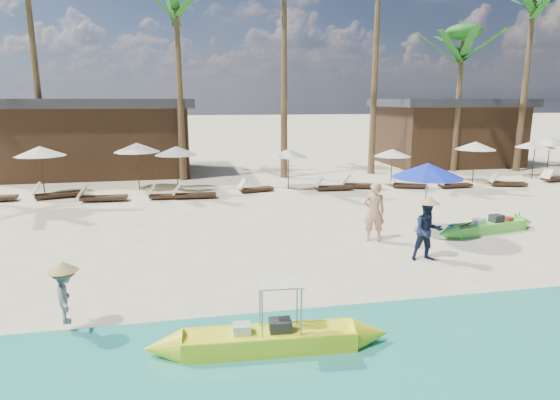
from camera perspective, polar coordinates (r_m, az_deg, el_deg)
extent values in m
plane|color=#F7E1B6|center=(12.43, 3.97, -7.97)|extent=(240.00, 240.00, 0.00)
cube|color=tan|center=(8.18, 13.72, -19.68)|extent=(240.00, 4.50, 0.01)
cube|color=#58E746|center=(16.73, 23.97, -3.10)|extent=(2.86, 1.11, 0.34)
cube|color=white|center=(16.73, 23.97, -3.05)|extent=(2.44, 0.88, 0.15)
cube|color=#262628|center=(16.93, 24.87, -2.15)|extent=(0.45, 0.38, 0.31)
cube|color=silver|center=(16.46, 23.07, -2.49)|extent=(0.35, 0.32, 0.25)
cube|color=#B52A18|center=(17.27, 26.06, -2.20)|extent=(0.30, 0.27, 0.19)
cylinder|color=#B52A18|center=(16.11, 21.72, -2.98)|extent=(0.19, 0.19, 0.08)
cylinder|color=#262628|center=(15.90, 21.36, -3.17)|extent=(0.18, 0.18, 0.07)
sphere|color=tan|center=(15.75, 20.57, -3.09)|extent=(0.16, 0.16, 0.16)
cylinder|color=#FAF81F|center=(17.67, 26.73, -2.01)|extent=(0.12, 0.12, 0.16)
cylinder|color=#FAF81F|center=(17.80, 27.10, -1.95)|extent=(0.12, 0.12, 0.16)
cube|color=#FAF81F|center=(8.46, -1.30, -16.78)|extent=(3.02, 0.81, 0.36)
cube|color=white|center=(8.45, -1.31, -16.67)|extent=(2.59, 0.61, 0.16)
cube|color=#262628|center=(8.37, 0.02, -15.26)|extent=(0.39, 0.32, 0.28)
cube|color=silver|center=(8.32, -4.66, -15.61)|extent=(0.32, 0.28, 0.24)
cube|color=beige|center=(8.03, 0.02, -10.15)|extent=(0.78, 0.56, 0.03)
imported|color=tan|center=(14.54, 11.39, -1.43)|extent=(0.75, 0.57, 1.83)
imported|color=#141E38|center=(13.16, 17.56, -3.63)|extent=(0.87, 0.72, 1.63)
imported|color=gray|center=(9.69, -24.69, -10.51)|extent=(0.53, 0.76, 1.08)
cylinder|color=#99999E|center=(15.20, 17.31, -0.23)|extent=(0.05, 0.05, 2.31)
cone|color=#152EC7|center=(15.03, 17.55, 3.48)|extent=(2.21, 2.21, 0.45)
cylinder|color=#362116|center=(23.51, -26.99, 3.06)|extent=(0.05, 0.05, 2.18)
cone|color=beige|center=(23.40, -27.21, 5.33)|extent=(2.18, 2.18, 0.44)
cube|color=#362116|center=(22.81, -25.44, 0.61)|extent=(1.97, 1.11, 0.13)
cube|color=beige|center=(22.75, -27.58, 1.22)|extent=(0.57, 0.70, 0.55)
cylinder|color=#362116|center=(23.44, -16.92, 3.86)|extent=(0.05, 0.05, 2.19)
cone|color=beige|center=(23.33, -17.06, 6.15)|extent=(2.19, 2.19, 0.44)
cube|color=#362116|center=(21.32, -20.65, 0.28)|extent=(1.92, 0.70, 0.13)
cube|color=beige|center=(21.45, -22.90, 1.09)|extent=(0.45, 0.63, 0.55)
cube|color=#362116|center=(21.00, -13.47, 0.49)|extent=(1.61, 0.55, 0.11)
cube|color=beige|center=(21.01, -15.43, 1.18)|extent=(0.37, 0.53, 0.47)
cylinder|color=#362116|center=(22.72, -12.43, 3.68)|extent=(0.05, 0.05, 2.06)
cone|color=beige|center=(22.61, -12.53, 5.90)|extent=(2.06, 2.06, 0.41)
cube|color=#362116|center=(20.87, -10.24, 0.61)|extent=(1.80, 0.64, 0.13)
cube|color=beige|center=(20.85, -12.43, 1.38)|extent=(0.42, 0.59, 0.52)
cylinder|color=#362116|center=(22.60, 1.03, 3.72)|extent=(0.05, 0.05, 1.90)
cone|color=beige|center=(22.50, 1.04, 5.78)|extent=(1.90, 1.90, 0.38)
cube|color=#362116|center=(22.02, -2.89, 1.35)|extent=(1.68, 0.88, 0.11)
cube|color=beige|center=(21.72, -4.64, 1.94)|extent=(0.47, 0.59, 0.47)
cube|color=#362116|center=(22.50, 6.60, 1.55)|extent=(1.76, 0.62, 0.12)
cube|color=beige|center=(22.25, 4.72, 2.27)|extent=(0.41, 0.58, 0.51)
cylinder|color=#362116|center=(23.80, 13.44, 3.75)|extent=(0.05, 0.05, 1.84)
cone|color=beige|center=(23.71, 13.53, 5.64)|extent=(1.84, 1.84, 0.37)
cube|color=#362116|center=(23.20, 10.00, 1.77)|extent=(1.85, 1.09, 0.12)
cube|color=beige|center=(23.11, 8.11, 2.58)|extent=(0.55, 0.66, 0.51)
cube|color=#362116|center=(23.78, 15.53, 1.74)|extent=(1.73, 1.04, 0.12)
cube|color=beige|center=(23.65, 13.83, 2.48)|extent=(0.52, 0.62, 0.48)
cylinder|color=#362116|center=(26.39, 22.57, 4.21)|extent=(0.05, 0.05, 2.08)
cone|color=beige|center=(26.29, 22.73, 6.14)|extent=(2.08, 2.08, 0.42)
cube|color=#362116|center=(24.60, 20.61, 1.73)|extent=(1.66, 0.62, 0.12)
cube|color=beige|center=(24.14, 19.26, 2.34)|extent=(0.39, 0.55, 0.48)
cylinder|color=#362116|center=(29.09, 28.53, 4.30)|extent=(0.05, 0.05, 2.05)
cone|color=beige|center=(29.00, 28.70, 6.02)|extent=(2.05, 2.05, 0.41)
cube|color=#362116|center=(26.07, 26.07, 1.83)|extent=(1.77, 0.97, 0.12)
cube|color=beige|center=(25.76, 24.60, 2.53)|extent=(0.51, 0.63, 0.49)
cube|color=#362116|center=(28.87, 30.70, 2.27)|extent=(1.83, 0.87, 0.12)
cube|color=beige|center=(28.23, 29.80, 2.81)|extent=(0.49, 0.63, 0.51)
cylinder|color=#362116|center=(29.53, 29.90, 4.43)|extent=(0.06, 0.06, 2.23)
cone|color=beige|center=(29.45, 30.09, 6.27)|extent=(2.23, 2.23, 0.45)
cone|color=brown|center=(27.35, -27.61, 13.30)|extent=(0.40, 0.40, 10.89)
cone|color=brown|center=(25.53, -12.16, 13.63)|extent=(0.40, 0.40, 10.08)
cone|color=brown|center=(25.84, 0.51, 15.19)|extent=(0.40, 0.40, 11.26)
cone|color=brown|center=(27.81, 11.58, 16.70)|extent=(0.40, 0.40, 13.16)
cone|color=brown|center=(30.30, 20.89, 10.95)|extent=(0.40, 0.40, 8.07)
ellipsoid|color=#175D18|center=(30.54, 21.49, 18.53)|extent=(2.08, 2.08, 0.88)
cone|color=brown|center=(31.77, 27.75, 12.71)|extent=(0.40, 0.40, 10.64)
cube|color=#362116|center=(29.26, -21.00, 6.73)|extent=(10.00, 6.00, 3.80)
cube|color=#2D2D33|center=(29.16, -21.32, 10.93)|extent=(10.80, 6.60, 0.50)
cube|color=#362116|center=(33.54, 19.62, 7.43)|extent=(8.00, 6.00, 3.80)
cube|color=#2D2D33|center=(33.45, 19.88, 11.09)|extent=(8.80, 6.60, 0.50)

